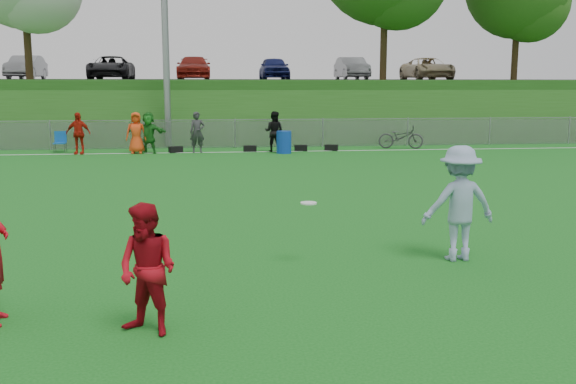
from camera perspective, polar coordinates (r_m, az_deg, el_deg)
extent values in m
plane|color=#125916|center=(9.39, 0.52, -7.77)|extent=(120.00, 120.00, 0.00)
cube|color=white|center=(27.06, -4.54, 3.57)|extent=(60.00, 0.10, 0.01)
cube|color=gray|center=(29.00, -4.73, 5.14)|extent=(58.00, 0.02, 1.20)
cube|color=gray|center=(28.96, -4.75, 6.42)|extent=(58.00, 0.04, 0.04)
cylinder|color=gray|center=(29.92, -10.91, 15.50)|extent=(0.30, 0.30, 12.00)
cube|color=#205217|center=(39.93, -5.42, 7.61)|extent=(120.00, 18.00, 3.00)
cube|color=black|center=(41.91, -5.54, 9.81)|extent=(120.00, 12.00, 0.10)
cylinder|color=black|center=(35.24, -22.34, 15.27)|extent=(0.36, 0.36, 7.50)
cylinder|color=black|center=(39.07, 19.70, 14.41)|extent=(0.36, 0.36, 7.00)
sphere|color=#275516|center=(39.15, 20.77, 15.37)|extent=(4.20, 4.20, 4.20)
imported|color=gray|center=(42.31, -22.26, 10.20)|extent=(1.52, 4.37, 1.44)
imported|color=black|center=(41.31, -15.44, 10.60)|extent=(2.39, 5.18, 1.44)
imported|color=maroon|center=(40.91, -8.37, 10.85)|extent=(2.02, 4.96, 1.44)
imported|color=#121A52|center=(41.12, -1.26, 10.94)|extent=(1.70, 4.23, 1.44)
imported|color=slate|center=(41.92, 5.68, 10.86)|extent=(1.52, 4.37, 1.44)
imported|color=tan|center=(43.30, 12.26, 10.65)|extent=(2.39, 5.18, 1.44)
imported|color=#B91A0C|center=(27.47, -18.15, 4.98)|extent=(1.03, 0.52, 1.69)
imported|color=#ED4416|center=(27.12, -13.35, 5.14)|extent=(0.83, 0.54, 1.69)
imported|color=#1E7220|center=(27.07, -12.29, 5.17)|extent=(1.65, 0.88, 1.69)
imported|color=#2E2E30|center=(26.96, -8.07, 5.28)|extent=(0.66, 0.47, 1.69)
imported|color=black|center=(27.10, -1.25, 5.39)|extent=(1.01, 0.92, 1.69)
cube|color=black|center=(27.16, -9.95, 3.74)|extent=(0.62, 0.48, 0.26)
cube|color=black|center=(27.18, -3.40, 3.87)|extent=(0.56, 0.29, 0.26)
cube|color=black|center=(27.40, 1.15, 3.93)|extent=(0.58, 0.35, 0.26)
cube|color=black|center=(27.62, 3.87, 3.96)|extent=(0.61, 0.46, 0.26)
imported|color=#A80B17|center=(7.37, -12.37, -6.76)|extent=(0.92, 0.87, 1.50)
imported|color=#8CA0C2|center=(10.57, 14.96, -0.98)|extent=(1.22, 0.74, 1.85)
cylinder|color=white|center=(9.92, 1.84, -0.99)|extent=(0.26, 0.26, 0.02)
cylinder|color=#0F37A2|center=(26.47, -0.37, 4.45)|extent=(0.62, 0.62, 0.92)
cube|color=#0F50A8|center=(28.47, -19.62, 4.11)|extent=(0.51, 0.51, 0.05)
cube|color=#0F50A8|center=(28.68, -19.57, 4.64)|extent=(0.49, 0.06, 0.49)
imported|color=#2F2F31|center=(28.92, 10.00, 4.85)|extent=(2.07, 1.18, 1.03)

